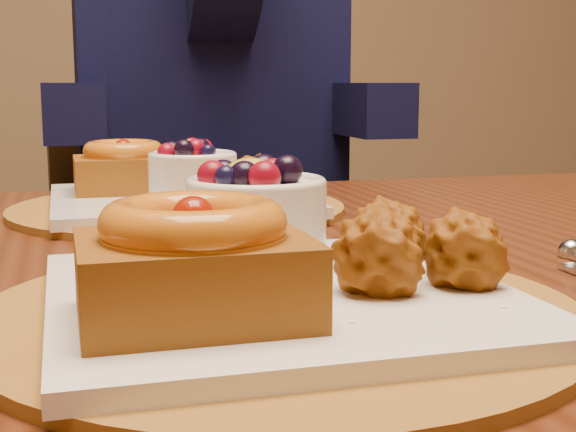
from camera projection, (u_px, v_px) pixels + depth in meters
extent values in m
cube|color=#39170A|center=(215.00, 272.00, 0.71)|extent=(1.60, 0.90, 0.04)
cylinder|color=brown|center=(280.00, 313.00, 0.50)|extent=(0.38, 0.38, 0.01)
cube|color=white|center=(280.00, 297.00, 0.50)|extent=(0.28, 0.28, 0.01)
cube|color=#522707|center=(195.00, 278.00, 0.43)|extent=(0.12, 0.10, 0.04)
torus|color=#B2520B|center=(193.00, 223.00, 0.43)|extent=(0.10, 0.10, 0.02)
sphere|color=#831302|center=(193.00, 219.00, 0.43)|extent=(0.02, 0.02, 0.02)
sphere|color=#93470A|center=(388.00, 238.00, 0.54)|extent=(0.05, 0.05, 0.05)
sphere|color=#93470A|center=(378.00, 256.00, 0.49)|extent=(0.05, 0.05, 0.05)
sphere|color=#93470A|center=(464.00, 251.00, 0.50)|extent=(0.05, 0.05, 0.05)
cylinder|color=white|center=(256.00, 221.00, 0.57)|extent=(0.10, 0.10, 0.06)
torus|color=white|center=(256.00, 183.00, 0.57)|extent=(0.10, 0.10, 0.01)
ellipsoid|color=gold|center=(251.00, 172.00, 0.57)|extent=(0.04, 0.04, 0.02)
cylinder|color=brown|center=(178.00, 209.00, 0.92)|extent=(0.38, 0.38, 0.01)
cube|color=white|center=(178.00, 200.00, 0.92)|extent=(0.28, 0.28, 0.01)
cube|color=#522707|center=(124.00, 174.00, 0.94)|extent=(0.11, 0.09, 0.04)
torus|color=#B2520B|center=(123.00, 150.00, 0.94)|extent=(0.09, 0.09, 0.02)
sphere|color=#831302|center=(123.00, 149.00, 0.94)|extent=(0.02, 0.02, 0.02)
sphere|color=#93470A|center=(249.00, 177.00, 0.91)|extent=(0.05, 0.05, 0.05)
sphere|color=#93470A|center=(217.00, 173.00, 0.95)|extent=(0.05, 0.05, 0.05)
sphere|color=#93470A|center=(261.00, 172.00, 0.96)|extent=(0.05, 0.05, 0.05)
cylinder|color=white|center=(193.00, 180.00, 0.84)|extent=(0.09, 0.09, 0.05)
torus|color=white|center=(193.00, 155.00, 0.84)|extent=(0.09, 0.09, 0.01)
ellipsoid|color=gold|center=(189.00, 148.00, 0.83)|extent=(0.03, 0.03, 0.02)
cube|color=black|center=(184.00, 336.00, 1.51)|extent=(0.47, 0.47, 0.04)
cylinder|color=black|center=(76.00, 427.00, 1.64)|extent=(0.03, 0.03, 0.41)
cylinder|color=black|center=(243.00, 400.00, 1.78)|extent=(0.03, 0.03, 0.41)
cube|color=black|center=(157.00, 207.00, 1.65)|extent=(0.42, 0.08, 0.44)
cube|color=black|center=(208.00, 95.00, 1.46)|extent=(0.46, 0.24, 0.66)
cube|color=black|center=(72.00, 111.00, 1.28)|extent=(0.09, 0.33, 0.09)
cube|color=black|center=(356.00, 108.00, 1.41)|extent=(0.09, 0.33, 0.09)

